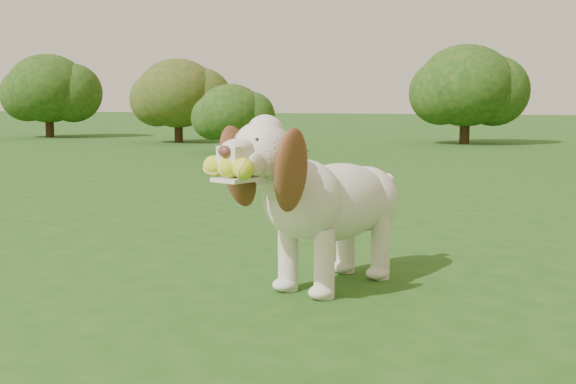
% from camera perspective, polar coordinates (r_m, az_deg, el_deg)
% --- Properties ---
extents(ground, '(80.00, 80.00, 0.00)m').
position_cam_1_polar(ground, '(3.38, -4.79, -8.79)').
color(ground, '#1D4D16').
rests_on(ground, ground).
extents(dog, '(0.78, 1.30, 0.87)m').
position_cam_1_polar(dog, '(3.54, 2.79, -0.34)').
color(dog, silver).
rests_on(dog, ground).
extents(shrub_a, '(1.14, 1.14, 1.18)m').
position_cam_1_polar(shrub_a, '(12.35, -4.55, 6.27)').
color(shrub_a, '#382314').
rests_on(shrub_a, ground).
extents(shrub_e, '(1.70, 1.70, 1.76)m').
position_cam_1_polar(shrub_e, '(15.46, -8.70, 7.71)').
color(shrub_e, '#382314').
rests_on(shrub_e, ground).
extents(shrub_i, '(1.95, 1.95, 2.02)m').
position_cam_1_polar(shrub_i, '(15.21, 13.89, 8.16)').
color(shrub_i, '#382314').
rests_on(shrub_i, ground).
extents(shrub_g, '(1.91, 1.91, 1.98)m').
position_cam_1_polar(shrub_g, '(18.24, -18.43, 7.77)').
color(shrub_g, '#382314').
rests_on(shrub_g, ground).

